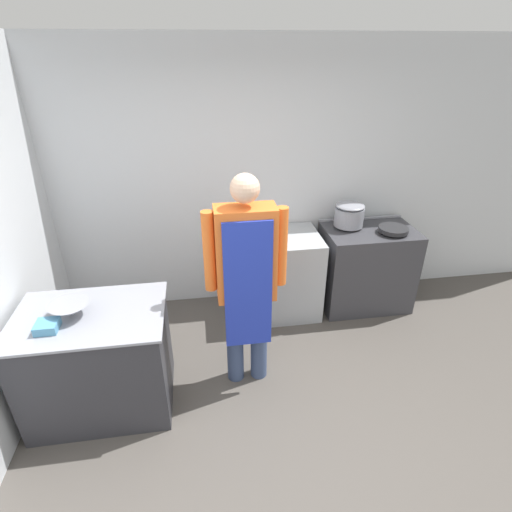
% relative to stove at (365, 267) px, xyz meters
% --- Properties ---
extents(ground_plane, '(14.00, 14.00, 0.00)m').
position_rel_stove_xyz_m(ground_plane, '(-1.33, -1.75, -0.45)').
color(ground_plane, '#4C4742').
extents(wall_back, '(8.00, 0.05, 2.70)m').
position_rel_stove_xyz_m(wall_back, '(-1.33, 0.38, 0.90)').
color(wall_back, silver).
rests_on(wall_back, ground_plane).
extents(prep_counter, '(1.08, 0.75, 0.87)m').
position_rel_stove_xyz_m(prep_counter, '(-2.59, -1.05, -0.01)').
color(prep_counter, '#2D2D33').
rests_on(prep_counter, ground_plane).
extents(stove, '(0.94, 0.61, 0.91)m').
position_rel_stove_xyz_m(stove, '(0.00, 0.00, 0.00)').
color(stove, '#38383D').
rests_on(stove, ground_plane).
extents(fridge_unit, '(0.69, 0.65, 0.88)m').
position_rel_stove_xyz_m(fridge_unit, '(-0.89, 0.01, -0.01)').
color(fridge_unit, '#A8ADB2').
rests_on(fridge_unit, ground_plane).
extents(person_cook, '(0.63, 0.24, 1.82)m').
position_rel_stove_xyz_m(person_cook, '(-1.42, -0.94, 0.59)').
color(person_cook, '#38476B').
rests_on(person_cook, ground_plane).
extents(mixing_bowl, '(0.28, 0.28, 0.11)m').
position_rel_stove_xyz_m(mixing_bowl, '(-2.70, -1.05, 0.47)').
color(mixing_bowl, gray).
rests_on(mixing_bowl, prep_counter).
extents(plastic_tub, '(0.15, 0.15, 0.06)m').
position_rel_stove_xyz_m(plastic_tub, '(-2.82, -1.19, 0.45)').
color(plastic_tub, teal).
rests_on(plastic_tub, prep_counter).
extents(stock_pot, '(0.30, 0.30, 0.24)m').
position_rel_stove_xyz_m(stock_pot, '(-0.21, 0.11, 0.59)').
color(stock_pot, gray).
rests_on(stock_pot, stove).
extents(saute_pan, '(0.30, 0.30, 0.04)m').
position_rel_stove_xyz_m(saute_pan, '(0.19, -0.11, 0.49)').
color(saute_pan, '#262628').
rests_on(saute_pan, stove).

